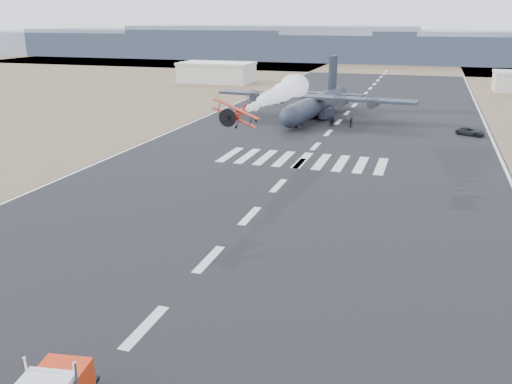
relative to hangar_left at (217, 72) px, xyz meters
The scene contains 20 objects.
ground 154.08m from the hangar_left, 70.27° to the right, with size 500.00×500.00×0.00m, color black.
scrub_far 99.70m from the hangar_left, 58.54° to the left, with size 500.00×80.00×0.00m, color brown.
runway_markings 99.70m from the hangar_left, 58.54° to the right, with size 60.00×260.00×0.01m, color silver, non-canonical shape.
ridge_seg_a 183.53m from the hangar_left, 141.19° to the left, with size 150.00×50.00×13.00m, color gray.
ridge_seg_b 139.02m from the hangar_left, 124.15° to the left, with size 150.00×50.00×15.00m, color gray.
ridge_seg_c 115.84m from the hangar_left, 96.45° to the left, with size 150.00×50.00×17.00m, color gray.
ridge_seg_d 126.25m from the hangar_left, 65.67° to the left, with size 150.00×50.00×13.00m, color gray.
hangar_left is the anchor object (origin of this frame).
aerobatic_biplane 123.84m from the hangar_left, 67.23° to the right, with size 5.75×5.44×3.40m.
smoke_trail 103.05m from the hangar_left, 61.95° to the right, with size 3.83×28.21×3.83m.
transport_aircraft 73.90m from the hangar_left, 51.12° to the right, with size 43.89×36.05×12.66m.
support_vehicle 102.83m from the hangar_left, 40.75° to the right, with size 2.40×5.20×1.44m, color black.
crew_a 76.57m from the hangar_left, 62.20° to the right, with size 0.60×0.49×1.63m, color black.
crew_b 74.87m from the hangar_left, 54.14° to the right, with size 0.81×0.50×1.66m, color black.
crew_c 84.94m from the hangar_left, 49.49° to the right, with size 1.20×0.56×1.86m, color black.
crew_d 83.55m from the hangar_left, 52.29° to the right, with size 0.99×0.51×1.68m, color black.
crew_e 81.34m from the hangar_left, 56.02° to the right, with size 0.79×0.49×1.62m, color black.
crew_f 83.32m from the hangar_left, 51.83° to the right, with size 1.62×0.52×1.75m, color black.
crew_g 74.14m from the hangar_left, 57.59° to the right, with size 0.60×0.49×1.64m, color black.
crew_h 86.28m from the hangar_left, 50.09° to the right, with size 0.80×0.49×1.65m, color black.
Camera 1 is at (17.92, -29.90, 21.15)m, focal length 38.00 mm.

